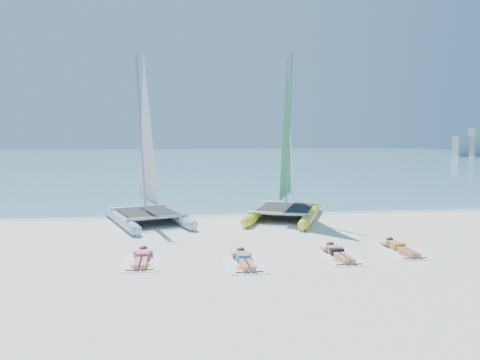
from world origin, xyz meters
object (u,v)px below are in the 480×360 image
object	(u,v)px
sunbather_c	(337,252)
towel_d	(402,252)
towel_a	(142,263)
towel_b	(245,264)
sunbather_a	(142,257)
sunbather_b	(244,258)
sunbather_d	(399,247)
catamaran_yellow	(287,163)
catamaran_blue	(146,170)
towel_c	(340,258)

from	to	relation	value
sunbather_c	towel_d	size ratio (longest dim) A/B	0.93
towel_a	towel_b	bearing A→B (deg)	-11.65
sunbather_a	towel_d	distance (m)	7.44
sunbather_b	sunbather_d	distance (m)	4.78
towel_a	sunbather_c	size ratio (longest dim) A/B	1.07
sunbather_b	sunbather_c	xyz separation A→B (m)	(2.70, 0.33, 0.00)
catamaran_yellow	catamaran_blue	bearing A→B (deg)	-151.25
towel_d	towel_b	bearing A→B (deg)	-171.65
towel_c	towel_d	bearing A→B (deg)	10.11
catamaran_blue	sunbather_c	distance (m)	8.48
sunbather_a	sunbather_b	xyz separation A→B (m)	(2.70, -0.56, 0.00)
towel_b	towel_d	distance (m)	4.78
sunbather_a	towel_d	bearing A→B (deg)	-0.42
sunbather_b	towel_d	size ratio (longest dim) A/B	0.93
sunbather_c	towel_d	world-z (taller)	sunbather_c
catamaran_yellow	sunbather_d	distance (m)	6.90
towel_a	sunbather_d	distance (m)	7.44
sunbather_a	towel_c	distance (m)	5.43
catamaran_yellow	towel_d	size ratio (longest dim) A/B	3.89
sunbather_c	catamaran_yellow	bearing A→B (deg)	88.65
towel_d	catamaran_blue	bearing A→B (deg)	142.44
towel_d	sunbather_b	bearing A→B (deg)	-173.94
towel_b	sunbather_b	size ratio (longest dim) A/B	1.07
catamaran_blue	towel_b	xyz separation A→B (m)	(2.91, -6.57, -2.06)
towel_b	towel_c	size ratio (longest dim) A/B	1.00
towel_c	sunbather_c	xyz separation A→B (m)	(-0.00, 0.19, 0.11)
towel_b	sunbather_c	distance (m)	2.76
towel_c	towel_d	distance (m)	2.06
towel_c	sunbather_d	distance (m)	2.10
catamaran_yellow	sunbather_c	world-z (taller)	catamaran_yellow
sunbather_a	sunbather_d	size ratio (longest dim) A/B	1.00
sunbather_d	sunbather_b	bearing A→B (deg)	-171.65
sunbather_d	catamaran_yellow	bearing A→B (deg)	106.57
sunbather_d	sunbather_a	bearing A→B (deg)	-178.94
catamaran_yellow	sunbather_b	bearing A→B (deg)	-89.49
catamaran_yellow	sunbather_b	xyz separation A→B (m)	(-2.86, -6.98, -2.15)
sunbather_d	towel_d	bearing A→B (deg)	-90.00
sunbather_a	sunbather_b	size ratio (longest dim) A/B	1.00
towel_c	sunbather_d	xyz separation A→B (m)	(2.03, 0.55, 0.11)
catamaran_yellow	sunbather_d	world-z (taller)	catamaran_yellow
catamaran_yellow	sunbather_a	distance (m)	8.77
towel_a	sunbather_d	bearing A→B (deg)	2.53
sunbather_a	towel_b	world-z (taller)	sunbather_a
sunbather_c	sunbather_d	bearing A→B (deg)	10.11
sunbather_b	towel_a	bearing A→B (deg)	172.31
catamaran_yellow	sunbather_c	bearing A→B (deg)	-68.55
towel_a	sunbather_b	xyz separation A→B (m)	(2.70, -0.37, 0.11)
catamaran_blue	towel_c	bearing A→B (deg)	-66.49
towel_c	towel_b	bearing A→B (deg)	-172.99
towel_b	catamaran_blue	bearing A→B (deg)	113.89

